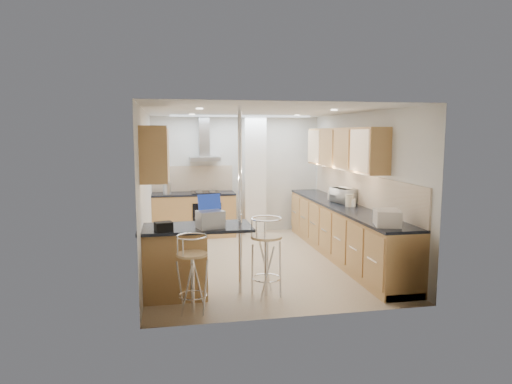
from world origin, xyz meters
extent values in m
plane|color=tan|center=(0.00, 0.00, 0.00)|extent=(4.80, 4.80, 0.00)
cube|color=silver|center=(0.00, 2.40, 1.25)|extent=(3.60, 0.04, 2.50)
cube|color=silver|center=(0.00, -2.40, 1.25)|extent=(3.60, 0.04, 2.50)
cube|color=silver|center=(-1.80, 0.00, 1.25)|extent=(0.04, 4.80, 2.50)
cube|color=silver|center=(1.80, 0.00, 1.25)|extent=(0.04, 4.80, 2.50)
cube|color=silver|center=(0.00, 0.00, 2.50)|extent=(3.60, 4.80, 0.02)
cube|color=tan|center=(1.63, 0.40, 1.88)|extent=(0.34, 3.00, 0.72)
cube|color=tan|center=(-1.63, -1.35, 1.88)|extent=(0.34, 0.62, 0.72)
cube|color=beige|center=(1.79, 0.00, 1.18)|extent=(0.03, 4.40, 0.56)
cube|color=beige|center=(-0.95, 2.38, 1.18)|extent=(1.70, 0.03, 0.56)
cube|color=white|center=(0.35, 2.20, 1.25)|extent=(0.45, 0.40, 2.50)
cube|color=#AFB0B3|center=(-0.70, 2.15, 1.62)|extent=(0.62, 0.48, 0.08)
cube|color=#AFB0B3|center=(-0.70, 2.29, 2.06)|extent=(0.22, 0.20, 0.88)
cylinder|color=white|center=(-0.53, -1.45, 1.25)|extent=(0.05, 0.05, 2.50)
cube|color=black|center=(-0.70, 1.79, 0.45)|extent=(0.58, 0.02, 0.58)
cube|color=black|center=(-0.70, 2.10, 0.93)|extent=(0.58, 0.50, 0.02)
cube|color=tan|center=(0.00, 1.80, 2.48)|extent=(2.80, 0.35, 0.02)
cube|color=tan|center=(1.50, 0.00, 0.44)|extent=(0.60, 4.40, 0.88)
cube|color=black|center=(1.50, 0.00, 0.90)|extent=(0.63, 4.40, 0.04)
cube|color=tan|center=(-0.95, 2.10, 0.44)|extent=(1.70, 0.60, 0.88)
cube|color=black|center=(-0.95, 2.10, 0.90)|extent=(1.70, 0.63, 0.04)
cube|color=tan|center=(-1.12, -1.45, 0.45)|extent=(1.35, 0.62, 0.90)
cube|color=black|center=(-1.12, -1.45, 0.92)|extent=(1.47, 0.72, 0.04)
imported|color=white|center=(1.60, 0.21, 1.05)|extent=(0.41, 0.53, 0.26)
cube|color=#989B9F|center=(-0.94, -1.61, 1.05)|extent=(0.38, 0.32, 0.22)
cube|color=black|center=(-1.53, -1.68, 1.00)|extent=(0.24, 0.20, 0.11)
cylinder|color=beige|center=(1.67, 0.26, 1.02)|extent=(0.16, 0.16, 0.20)
cylinder|color=beige|center=(1.51, 0.64, 1.00)|extent=(0.15, 0.15, 0.16)
cylinder|color=beige|center=(1.53, -0.20, 1.02)|extent=(0.17, 0.17, 0.21)
cylinder|color=white|center=(1.57, -0.24, 0.99)|extent=(0.12, 0.12, 0.13)
cube|color=beige|center=(1.40, -1.80, 1.03)|extent=(0.43, 0.48, 0.21)
cylinder|color=#AFB0B3|center=(-1.49, 1.96, 1.04)|extent=(0.16, 0.16, 0.23)
camera|label=1|loc=(-1.45, -7.35, 2.14)|focal=32.00mm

